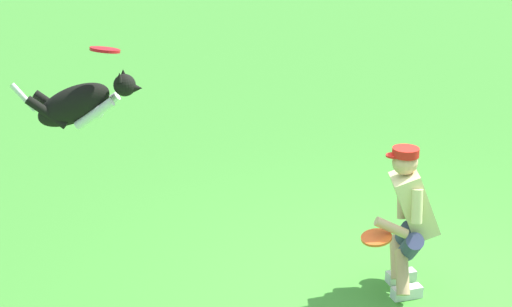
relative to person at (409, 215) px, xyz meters
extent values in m
plane|color=#428F32|center=(0.05, 0.12, -0.70)|extent=(60.00, 60.00, 0.00)
cube|color=silver|center=(-0.04, -0.13, -0.65)|extent=(0.26, 0.10, 0.10)
cylinder|color=tan|center=(0.01, -0.15, -0.46)|extent=(0.20, 0.33, 0.37)
cylinder|color=#383E64|center=(-0.04, -0.11, -0.23)|extent=(0.26, 0.43, 0.37)
cube|color=silver|center=(0.04, 0.13, -0.65)|extent=(0.26, 0.10, 0.10)
cylinder|color=tan|center=(0.09, 0.12, -0.46)|extent=(0.20, 0.33, 0.37)
cylinder|color=#383E64|center=(0.03, 0.12, -0.23)|extent=(0.26, 0.43, 0.37)
cube|color=beige|center=(-0.04, 0.01, 0.11)|extent=(0.49, 0.45, 0.58)
cylinder|color=beige|center=(-0.08, -0.19, 0.17)|extent=(0.13, 0.16, 0.29)
cylinder|color=beige|center=(0.04, 0.20, 0.17)|extent=(0.13, 0.16, 0.29)
cylinder|color=tan|center=(0.24, 0.15, -0.01)|extent=(0.30, 0.16, 0.19)
cylinder|color=tan|center=(-0.04, -0.22, 0.01)|extent=(0.12, 0.16, 0.27)
sphere|color=tan|center=(0.06, -0.02, 0.47)|extent=(0.21, 0.21, 0.21)
cylinder|color=red|center=(0.06, -0.02, 0.56)|extent=(0.22, 0.22, 0.07)
cylinder|color=red|center=(0.16, -0.05, 0.53)|extent=(0.12, 0.12, 0.02)
ellipsoid|color=black|center=(2.62, -0.59, 1.03)|extent=(0.72, 0.51, 0.50)
ellipsoid|color=white|center=(2.46, -0.52, 1.00)|extent=(0.14, 0.19, 0.16)
sphere|color=black|center=(2.24, -0.43, 1.20)|extent=(0.17, 0.17, 0.17)
cone|color=black|center=(2.16, -0.40, 1.18)|extent=(0.12, 0.12, 0.09)
cone|color=black|center=(2.28, -0.39, 1.27)|extent=(0.06, 0.06, 0.07)
cone|color=black|center=(2.24, -0.49, 1.27)|extent=(0.06, 0.06, 0.07)
cylinder|color=white|center=(2.48, -0.44, 0.99)|extent=(0.32, 0.19, 0.26)
cylinder|color=white|center=(2.42, -0.59, 0.99)|extent=(0.32, 0.19, 0.26)
cylinder|color=black|center=(2.82, -0.59, 0.99)|extent=(0.32, 0.19, 0.26)
cylinder|color=black|center=(2.75, -0.74, 0.99)|extent=(0.32, 0.19, 0.26)
cylinder|color=white|center=(2.97, -0.74, 1.08)|extent=(0.20, 0.12, 0.23)
cylinder|color=red|center=(2.37, -0.44, 1.47)|extent=(0.32, 0.32, 0.07)
cylinder|color=orange|center=(0.36, 0.14, -0.09)|extent=(0.28, 0.28, 0.08)
camera|label=1|loc=(3.09, 5.47, 2.77)|focal=56.63mm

